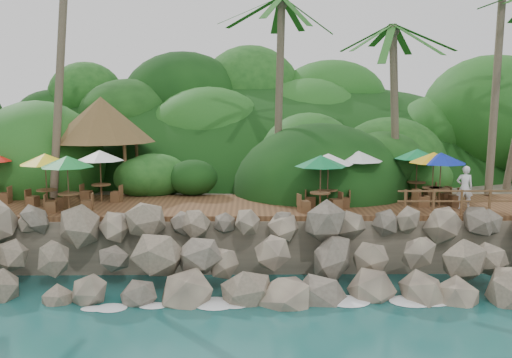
{
  "coord_description": "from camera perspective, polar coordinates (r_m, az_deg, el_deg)",
  "views": [
    {
      "loc": [
        -0.28,
        -17.9,
        6.81
      ],
      "look_at": [
        0.0,
        6.0,
        3.4
      ],
      "focal_mm": 39.7,
      "sensor_mm": 36.0,
      "label": 1
    }
  ],
  "objects": [
    {
      "name": "ground",
      "position": [
        19.15,
        0.22,
        -12.71
      ],
      "size": [
        140.0,
        140.0,
        0.0
      ],
      "primitive_type": "plane",
      "color": "#19514F",
      "rests_on": "ground"
    },
    {
      "name": "land_base",
      "position": [
        34.39,
        -0.2,
        -1.52
      ],
      "size": [
        32.0,
        25.2,
        2.1
      ],
      "primitive_type": "cube",
      "color": "gray",
      "rests_on": "ground"
    },
    {
      "name": "jungle_hill",
      "position": [
        41.96,
        -0.28,
        -1.22
      ],
      "size": [
        44.8,
        28.0,
        15.4
      ],
      "primitive_type": "ellipsoid",
      "color": "#143811",
      "rests_on": "ground"
    },
    {
      "name": "seawall",
      "position": [
        20.69,
        0.13,
        -7.76
      ],
      "size": [
        29.0,
        4.0,
        2.3
      ],
      "primitive_type": null,
      "color": "gray",
      "rests_on": "ground"
    },
    {
      "name": "terrace",
      "position": [
        24.34,
        0.0,
        -2.8
      ],
      "size": [
        26.0,
        5.0,
        0.2
      ],
      "primitive_type": "cube",
      "color": "brown",
      "rests_on": "land_base"
    },
    {
      "name": "jungle_foliage",
      "position": [
        33.6,
        -0.18,
        -3.57
      ],
      "size": [
        44.0,
        16.0,
        12.0
      ],
      "primitive_type": null,
      "color": "#143811",
      "rests_on": "ground"
    },
    {
      "name": "foam_line",
      "position": [
        19.42,
        0.2,
        -12.31
      ],
      "size": [
        25.2,
        0.8,
        0.06
      ],
      "color": "white",
      "rests_on": "ground"
    },
    {
      "name": "palapa",
      "position": [
        28.78,
        -15.33,
        5.8
      ],
      "size": [
        5.26,
        5.26,
        4.6
      ],
      "color": "brown",
      "rests_on": "ground"
    },
    {
      "name": "dining_clusters",
      "position": [
        23.97,
        0.45,
        1.83
      ],
      "size": [
        21.41,
        5.3,
        2.27
      ],
      "color": "brown",
      "rests_on": "terrace"
    },
    {
      "name": "railing",
      "position": [
        23.82,
        22.49,
        -1.94
      ],
      "size": [
        7.2,
        0.1,
        1.0
      ],
      "color": "brown",
      "rests_on": "terrace"
    },
    {
      "name": "waiter",
      "position": [
        24.64,
        20.27,
        -0.81
      ],
      "size": [
        0.72,
        0.53,
        1.8
      ],
      "primitive_type": "imported",
      "rotation": [
        0.0,
        0.0,
        2.99
      ],
      "color": "white",
      "rests_on": "terrace"
    }
  ]
}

